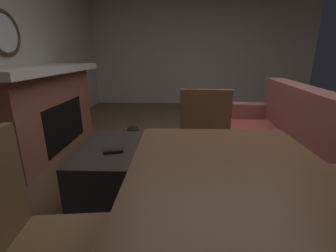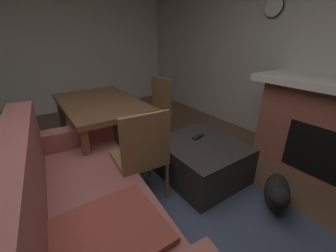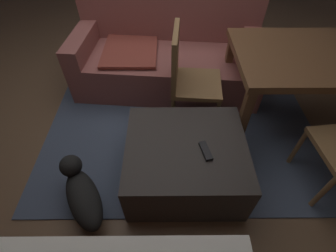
{
  "view_description": "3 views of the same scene",
  "coord_description": "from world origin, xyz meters",
  "px_view_note": "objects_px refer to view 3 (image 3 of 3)",
  "views": [
    {
      "loc": [
        2.21,
        -0.54,
        1.21
      ],
      "look_at": [
        0.4,
        -0.6,
        0.64
      ],
      "focal_mm": 24.5,
      "sensor_mm": 36.0,
      "label": 1
    },
    {
      "loc": [
        -1.12,
        0.46,
        1.5
      ],
      "look_at": [
        0.61,
        -0.74,
        0.59
      ],
      "focal_mm": 22.53,
      "sensor_mm": 36.0,
      "label": 2
    },
    {
      "loc": [
        0.19,
        -2.07,
        1.82
      ],
      "look_at": [
        0.2,
        -1.02,
        0.66
      ],
      "focal_mm": 26.1,
      "sensor_mm": 36.0,
      "label": 3
    }
  ],
  "objects_px": {
    "dining_chair_west": "(187,75)",
    "small_dog": "(82,194)",
    "dining_table": "(319,62)",
    "tv_remote": "(206,151)",
    "ottoman_coffee_table": "(185,161)",
    "couch": "(167,56)"
  },
  "relations": [
    {
      "from": "small_dog",
      "to": "tv_remote",
      "type": "bearing_deg",
      "value": 11.84
    },
    {
      "from": "couch",
      "to": "ottoman_coffee_table",
      "type": "height_order",
      "value": "couch"
    },
    {
      "from": "dining_chair_west",
      "to": "small_dog",
      "type": "bearing_deg",
      "value": -130.03
    },
    {
      "from": "tv_remote",
      "to": "small_dog",
      "type": "bearing_deg",
      "value": 178.08
    },
    {
      "from": "ottoman_coffee_table",
      "to": "small_dog",
      "type": "xyz_separation_m",
      "value": [
        -0.76,
        -0.25,
        -0.03
      ]
    },
    {
      "from": "tv_remote",
      "to": "small_dog",
      "type": "height_order",
      "value": "tv_remote"
    },
    {
      "from": "ottoman_coffee_table",
      "to": "couch",
      "type": "bearing_deg",
      "value": 95.7
    },
    {
      "from": "tv_remote",
      "to": "dining_table",
      "type": "distance_m",
      "value": 1.29
    },
    {
      "from": "ottoman_coffee_table",
      "to": "tv_remote",
      "type": "xyz_separation_m",
      "value": [
        0.13,
        -0.06,
        0.22
      ]
    },
    {
      "from": "dining_table",
      "to": "small_dog",
      "type": "height_order",
      "value": "dining_table"
    },
    {
      "from": "ottoman_coffee_table",
      "to": "dining_table",
      "type": "distance_m",
      "value": 1.42
    },
    {
      "from": "couch",
      "to": "small_dog",
      "type": "relative_size",
      "value": 3.59
    },
    {
      "from": "tv_remote",
      "to": "dining_chair_west",
      "type": "height_order",
      "value": "dining_chair_west"
    },
    {
      "from": "dining_chair_west",
      "to": "couch",
      "type": "bearing_deg",
      "value": 105.51
    },
    {
      "from": "dining_chair_west",
      "to": "small_dog",
      "type": "relative_size",
      "value": 1.65
    },
    {
      "from": "dining_table",
      "to": "dining_chair_west",
      "type": "height_order",
      "value": "dining_chair_west"
    },
    {
      "from": "couch",
      "to": "tv_remote",
      "type": "xyz_separation_m",
      "value": [
        0.26,
        -1.39,
        0.11
      ]
    },
    {
      "from": "dining_chair_west",
      "to": "small_dog",
      "type": "xyz_separation_m",
      "value": [
        -0.8,
        -0.95,
        -0.35
      ]
    },
    {
      "from": "tv_remote",
      "to": "dining_table",
      "type": "relative_size",
      "value": 0.11
    },
    {
      "from": "dining_table",
      "to": "small_dog",
      "type": "bearing_deg",
      "value": -153.69
    },
    {
      "from": "couch",
      "to": "dining_chair_west",
      "type": "relative_size",
      "value": 2.18
    },
    {
      "from": "dining_table",
      "to": "small_dog",
      "type": "distance_m",
      "value": 2.19
    }
  ]
}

